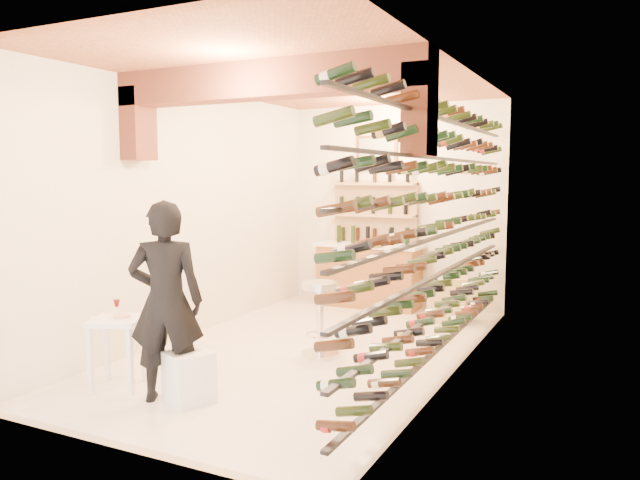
{
  "coord_description": "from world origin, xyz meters",
  "views": [
    {
      "loc": [
        3.29,
        -6.34,
        2.07
      ],
      "look_at": [
        0.0,
        0.3,
        1.3
      ],
      "focal_mm": 34.46,
      "sensor_mm": 36.0,
      "label": 1
    }
  ],
  "objects_px": {
    "wine_rack": "(437,226)",
    "crate_lower": "(448,310)",
    "tasting_table": "(118,331)",
    "back_counter": "(369,273)",
    "person": "(166,301)",
    "white_stool": "(189,377)",
    "chrome_barstool": "(320,313)"
  },
  "relations": [
    {
      "from": "back_counter",
      "to": "chrome_barstool",
      "type": "distance_m",
      "value": 2.8
    },
    {
      "from": "tasting_table",
      "to": "chrome_barstool",
      "type": "relative_size",
      "value": 0.98
    },
    {
      "from": "wine_rack",
      "to": "crate_lower",
      "type": "height_order",
      "value": "wine_rack"
    },
    {
      "from": "wine_rack",
      "to": "tasting_table",
      "type": "bearing_deg",
      "value": -143.21
    },
    {
      "from": "person",
      "to": "tasting_table",
      "type": "bearing_deg",
      "value": -34.0
    },
    {
      "from": "person",
      "to": "wine_rack",
      "type": "bearing_deg",
      "value": -163.51
    },
    {
      "from": "person",
      "to": "crate_lower",
      "type": "bearing_deg",
      "value": -139.3
    },
    {
      "from": "wine_rack",
      "to": "person",
      "type": "xyz_separation_m",
      "value": [
        -1.96,
        -2.01,
        -0.62
      ]
    },
    {
      "from": "back_counter",
      "to": "tasting_table",
      "type": "distance_m",
      "value": 4.67
    },
    {
      "from": "wine_rack",
      "to": "crate_lower",
      "type": "bearing_deg",
      "value": 100.92
    },
    {
      "from": "white_stool",
      "to": "crate_lower",
      "type": "distance_m",
      "value": 4.38
    },
    {
      "from": "tasting_table",
      "to": "person",
      "type": "bearing_deg",
      "value": -27.14
    },
    {
      "from": "back_counter",
      "to": "tasting_table",
      "type": "xyz_separation_m",
      "value": [
        -0.79,
        -4.61,
        0.04
      ]
    },
    {
      "from": "white_stool",
      "to": "wine_rack",
      "type": "bearing_deg",
      "value": 48.36
    },
    {
      "from": "back_counter",
      "to": "crate_lower",
      "type": "distance_m",
      "value": 1.52
    },
    {
      "from": "wine_rack",
      "to": "back_counter",
      "type": "xyz_separation_m",
      "value": [
        -1.83,
        2.65,
        -1.02
      ]
    },
    {
      "from": "wine_rack",
      "to": "back_counter",
      "type": "bearing_deg",
      "value": 124.66
    },
    {
      "from": "wine_rack",
      "to": "chrome_barstool",
      "type": "distance_m",
      "value": 1.7
    },
    {
      "from": "wine_rack",
      "to": "white_stool",
      "type": "relative_size",
      "value": 12.18
    },
    {
      "from": "white_stool",
      "to": "crate_lower",
      "type": "bearing_deg",
      "value": 72.35
    },
    {
      "from": "chrome_barstool",
      "to": "tasting_table",
      "type": "bearing_deg",
      "value": -124.9
    },
    {
      "from": "back_counter",
      "to": "tasting_table",
      "type": "height_order",
      "value": "back_counter"
    },
    {
      "from": "person",
      "to": "crate_lower",
      "type": "relative_size",
      "value": 3.42
    },
    {
      "from": "tasting_table",
      "to": "crate_lower",
      "type": "height_order",
      "value": "tasting_table"
    },
    {
      "from": "wine_rack",
      "to": "chrome_barstool",
      "type": "bearing_deg",
      "value": -175.39
    },
    {
      "from": "person",
      "to": "chrome_barstool",
      "type": "distance_m",
      "value": 2.05
    },
    {
      "from": "tasting_table",
      "to": "chrome_barstool",
      "type": "distance_m",
      "value": 2.26
    },
    {
      "from": "person",
      "to": "chrome_barstool",
      "type": "bearing_deg",
      "value": -137.63
    },
    {
      "from": "tasting_table",
      "to": "crate_lower",
      "type": "bearing_deg",
      "value": 39.77
    },
    {
      "from": "white_stool",
      "to": "tasting_table",
      "type": "bearing_deg",
      "value": 179.32
    },
    {
      "from": "person",
      "to": "crate_lower",
      "type": "height_order",
      "value": "person"
    },
    {
      "from": "back_counter",
      "to": "person",
      "type": "relative_size",
      "value": 0.91
    }
  ]
}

